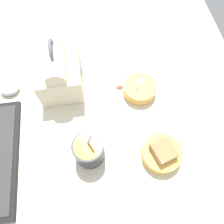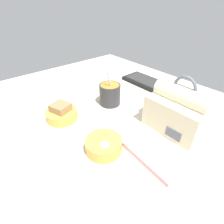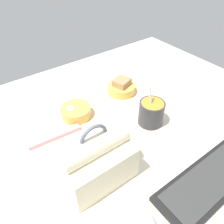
{
  "view_description": "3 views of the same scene",
  "coord_description": "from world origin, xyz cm",
  "px_view_note": "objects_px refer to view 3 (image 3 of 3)",
  "views": [
    {
      "loc": [
        -29.68,
        0.75,
        70.38
      ],
      "look_at": [
        1.16,
        -3.71,
        7.0
      ],
      "focal_mm": 35.0,
      "sensor_mm": 36.0,
      "label": 1
    },
    {
      "loc": [
        42.06,
        -38.68,
        43.61
      ],
      "look_at": [
        1.16,
        -3.71,
        7.0
      ],
      "focal_mm": 28.0,
      "sensor_mm": 36.0,
      "label": 2
    },
    {
      "loc": [
        37.17,
        45.27,
        59.13
      ],
      "look_at": [
        1.16,
        -3.71,
        7.0
      ],
      "focal_mm": 35.0,
      "sensor_mm": 36.0,
      "label": 3
    }
  ],
  "objects_px": {
    "keyboard": "(212,179)",
    "chopstick_case": "(55,136)",
    "computer_mouse": "(143,224)",
    "lunch_bag": "(96,159)",
    "bento_bowl_sandwich": "(121,88)",
    "bento_bowl_snacks": "(76,111)",
    "soup_cup": "(151,112)"
  },
  "relations": [
    {
      "from": "bento_bowl_snacks",
      "to": "chopstick_case",
      "type": "xyz_separation_m",
      "value": [
        0.12,
        0.06,
        -0.01
      ]
    },
    {
      "from": "lunch_bag",
      "to": "bento_bowl_snacks",
      "type": "relative_size",
      "value": 1.77
    },
    {
      "from": "lunch_bag",
      "to": "computer_mouse",
      "type": "distance_m",
      "value": 0.2
    },
    {
      "from": "soup_cup",
      "to": "bento_bowl_snacks",
      "type": "bearing_deg",
      "value": -43.87
    },
    {
      "from": "keyboard",
      "to": "bento_bowl_sandwich",
      "type": "relative_size",
      "value": 3.12
    },
    {
      "from": "bento_bowl_sandwich",
      "to": "soup_cup",
      "type": "bearing_deg",
      "value": 80.99
    },
    {
      "from": "bento_bowl_sandwich",
      "to": "computer_mouse",
      "type": "xyz_separation_m",
      "value": [
        0.31,
        0.49,
        -0.01
      ]
    },
    {
      "from": "keyboard",
      "to": "lunch_bag",
      "type": "distance_m",
      "value": 0.34
    },
    {
      "from": "bento_bowl_sandwich",
      "to": "bento_bowl_snacks",
      "type": "relative_size",
      "value": 1.05
    },
    {
      "from": "chopstick_case",
      "to": "bento_bowl_sandwich",
      "type": "bearing_deg",
      "value": -167.29
    },
    {
      "from": "soup_cup",
      "to": "bento_bowl_snacks",
      "type": "height_order",
      "value": "soup_cup"
    },
    {
      "from": "lunch_bag",
      "to": "computer_mouse",
      "type": "height_order",
      "value": "lunch_bag"
    },
    {
      "from": "soup_cup",
      "to": "bento_bowl_sandwich",
      "type": "bearing_deg",
      "value": -99.01
    },
    {
      "from": "soup_cup",
      "to": "bento_bowl_snacks",
      "type": "xyz_separation_m",
      "value": [
        0.21,
        -0.2,
        -0.03
      ]
    },
    {
      "from": "keyboard",
      "to": "chopstick_case",
      "type": "height_order",
      "value": "keyboard"
    },
    {
      "from": "lunch_bag",
      "to": "bento_bowl_sandwich",
      "type": "distance_m",
      "value": 0.44
    },
    {
      "from": "keyboard",
      "to": "chopstick_case",
      "type": "bearing_deg",
      "value": -55.28
    },
    {
      "from": "lunch_bag",
      "to": "chopstick_case",
      "type": "xyz_separation_m",
      "value": [
        0.04,
        -0.21,
        -0.07
      ]
    },
    {
      "from": "keyboard",
      "to": "bento_bowl_snacks",
      "type": "height_order",
      "value": "bento_bowl_snacks"
    },
    {
      "from": "bento_bowl_sandwich",
      "to": "computer_mouse",
      "type": "bearing_deg",
      "value": 57.07
    },
    {
      "from": "lunch_bag",
      "to": "bento_bowl_snacks",
      "type": "bearing_deg",
      "value": -107.04
    },
    {
      "from": "keyboard",
      "to": "bento_bowl_sandwich",
      "type": "xyz_separation_m",
      "value": [
        -0.06,
        -0.51,
        0.01
      ]
    },
    {
      "from": "keyboard",
      "to": "computer_mouse",
      "type": "distance_m",
      "value": 0.25
    },
    {
      "from": "computer_mouse",
      "to": "keyboard",
      "type": "bearing_deg",
      "value": 174.51
    },
    {
      "from": "computer_mouse",
      "to": "lunch_bag",
      "type": "bearing_deg",
      "value": -86.91
    },
    {
      "from": "lunch_bag",
      "to": "bento_bowl_sandwich",
      "type": "xyz_separation_m",
      "value": [
        -0.32,
        -0.29,
        -0.05
      ]
    },
    {
      "from": "chopstick_case",
      "to": "keyboard",
      "type": "bearing_deg",
      "value": 124.72
    },
    {
      "from": "bento_bowl_snacks",
      "to": "lunch_bag",
      "type": "bearing_deg",
      "value": 72.96
    },
    {
      "from": "computer_mouse",
      "to": "soup_cup",
      "type": "bearing_deg",
      "value": -136.45
    },
    {
      "from": "lunch_bag",
      "to": "computer_mouse",
      "type": "bearing_deg",
      "value": 93.09
    },
    {
      "from": "bento_bowl_snacks",
      "to": "computer_mouse",
      "type": "distance_m",
      "value": 0.47
    },
    {
      "from": "lunch_bag",
      "to": "bento_bowl_sandwich",
      "type": "height_order",
      "value": "lunch_bag"
    }
  ]
}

